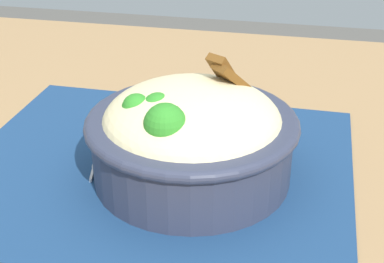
% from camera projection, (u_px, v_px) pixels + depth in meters
% --- Properties ---
extents(table, '(1.12, 0.91, 0.75)m').
position_uv_depth(table, '(178.00, 225.00, 0.61)').
color(table, '#99754C').
rests_on(table, ground_plane).
extents(placemat, '(0.40, 0.34, 0.00)m').
position_uv_depth(placemat, '(157.00, 165.00, 0.58)').
color(placemat, navy).
rests_on(placemat, table).
extents(bowl, '(0.22, 0.22, 0.12)m').
position_uv_depth(bowl, '(192.00, 134.00, 0.54)').
color(bowl, '#2D3347').
rests_on(bowl, placemat).
extents(fork, '(0.05, 0.14, 0.00)m').
position_uv_depth(fork, '(107.00, 150.00, 0.60)').
color(fork, silver).
rests_on(fork, placemat).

